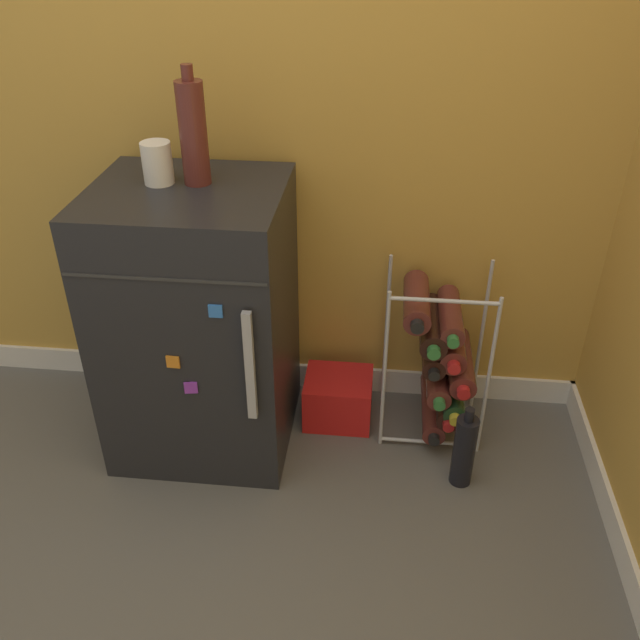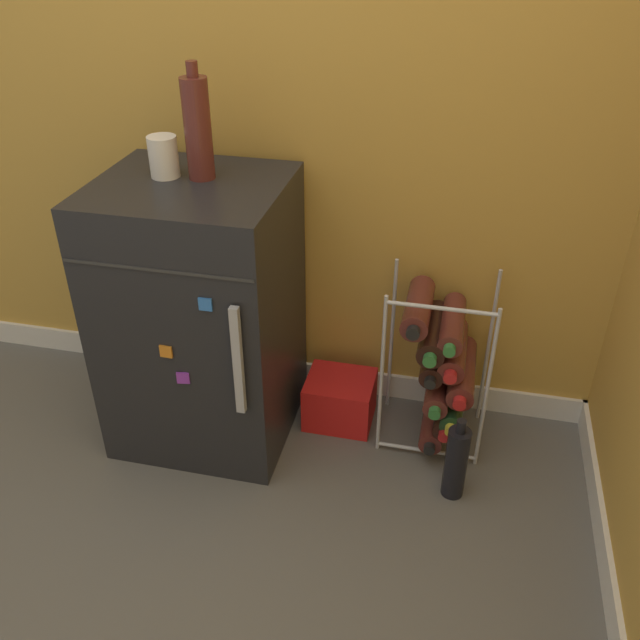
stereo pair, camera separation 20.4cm
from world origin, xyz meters
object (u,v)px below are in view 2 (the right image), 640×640
loose_bottle_floor (456,462)px  fridge_top_bottle (198,128)px  mini_fridge (202,315)px  fridge_top_cup (164,157)px  soda_box (340,399)px  wine_rack (443,365)px

loose_bottle_floor → fridge_top_bottle: bearing=166.1°
mini_fridge → fridge_top_cup: (-0.08, 0.04, 0.48)m
fridge_top_cup → mini_fridge: bearing=-25.4°
mini_fridge → soda_box: 0.55m
wine_rack → loose_bottle_floor: wine_rack is taller
mini_fridge → soda_box: size_ratio=3.82×
wine_rack → fridge_top_cup: size_ratio=5.03×
fridge_top_cup → fridge_top_bottle: size_ratio=0.36×
fridge_top_bottle → loose_bottle_floor: size_ratio=1.11×
mini_fridge → fridge_top_bottle: size_ratio=2.73×
soda_box → loose_bottle_floor: 0.47m
fridge_top_bottle → mini_fridge: bearing=-116.2°
fridge_top_bottle → loose_bottle_floor: 1.18m
mini_fridge → loose_bottle_floor: 0.87m
fridge_top_cup → loose_bottle_floor: 1.19m
mini_fridge → loose_bottle_floor: (0.81, -0.14, -0.30)m
soda_box → fridge_top_cup: 0.96m
mini_fridge → soda_box: bearing=15.0°
fridge_top_cup → loose_bottle_floor: (0.88, -0.18, -0.78)m
fridge_top_bottle → fridge_top_cup: bearing=-173.4°
loose_bottle_floor → fridge_top_cup: bearing=168.4°
fridge_top_bottle → loose_bottle_floor: bearing=-13.9°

